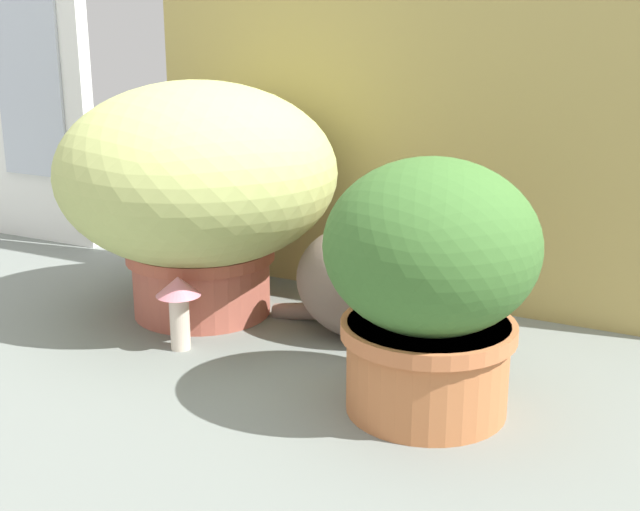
% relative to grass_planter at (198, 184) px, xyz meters
% --- Properties ---
extents(ground_plane, '(6.00, 6.00, 0.00)m').
position_rel_grass_planter_xyz_m(ground_plane, '(0.20, -0.16, -0.27)').
color(ground_plane, slate).
extents(cardboard_backdrop, '(1.22, 0.03, 0.91)m').
position_rel_grass_planter_xyz_m(cardboard_backdrop, '(0.33, 0.29, 0.18)').
color(cardboard_backdrop, tan).
rests_on(cardboard_backdrop, ground).
extents(window_panel_white, '(0.35, 0.05, 0.79)m').
position_rel_grass_planter_xyz_m(window_panel_white, '(-0.72, 0.29, 0.13)').
color(window_panel_white, white).
rests_on(window_panel_white, ground).
extents(grass_planter, '(0.56, 0.56, 0.48)m').
position_rel_grass_planter_xyz_m(grass_planter, '(0.00, 0.00, 0.00)').
color(grass_planter, '#BB5F4D').
rests_on(grass_planter, ground).
extents(leafy_planter, '(0.33, 0.33, 0.40)m').
position_rel_grass_planter_xyz_m(leafy_planter, '(0.57, -0.21, -0.06)').
color(leafy_planter, '#C17242').
rests_on(leafy_planter, ground).
extents(cat, '(0.38, 0.18, 0.32)m').
position_rel_grass_planter_xyz_m(cat, '(0.37, 0.03, -0.15)').
color(cat, '#7E6B5F').
rests_on(cat, ground).
extents(mushroom_ornament_pink, '(0.08, 0.08, 0.14)m').
position_rel_grass_planter_xyz_m(mushroom_ornament_pink, '(0.08, -0.18, -0.18)').
color(mushroom_ornament_pink, beige).
rests_on(mushroom_ornament_pink, ground).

